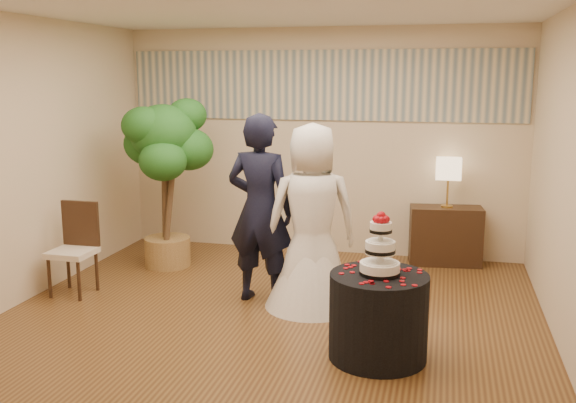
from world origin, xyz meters
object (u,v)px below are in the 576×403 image
(cake_table, at_px, (378,316))
(side_chair, at_px, (72,250))
(bride, at_px, (312,217))
(ficus_tree, at_px, (165,182))
(groom, at_px, (260,209))
(console, at_px, (445,236))
(wedding_cake, at_px, (380,243))
(table_lamp, at_px, (448,183))

(cake_table, distance_m, side_chair, 3.29)
(bride, relative_size, ficus_tree, 0.89)
(groom, distance_m, console, 2.56)
(cake_table, xyz_separation_m, wedding_cake, (0.00, 0.00, 0.60))
(groom, relative_size, bride, 1.05)
(console, bearing_deg, wedding_cake, -106.96)
(wedding_cake, bearing_deg, groom, 140.40)
(groom, distance_m, cake_table, 1.76)
(bride, bearing_deg, groom, -24.34)
(console, distance_m, table_lamp, 0.64)
(groom, bearing_deg, ficus_tree, -24.62)
(groom, bearing_deg, bride, -176.13)
(groom, height_order, bride, groom)
(cake_table, xyz_separation_m, side_chair, (-3.20, 0.77, 0.13))
(groom, bearing_deg, console, -128.12)
(wedding_cake, distance_m, console, 2.91)
(table_lamp, relative_size, side_chair, 0.61)
(cake_table, bearing_deg, wedding_cake, 0.00)
(bride, bearing_deg, ficus_tree, -46.12)
(ficus_tree, xyz_separation_m, side_chair, (-0.52, -1.16, -0.53))
(console, relative_size, ficus_tree, 0.42)
(groom, height_order, cake_table, groom)
(console, relative_size, side_chair, 0.88)
(wedding_cake, bearing_deg, console, 79.85)
(cake_table, bearing_deg, table_lamp, 79.85)
(wedding_cake, height_order, console, wedding_cake)
(cake_table, distance_m, table_lamp, 2.92)
(wedding_cake, height_order, side_chair, wedding_cake)
(side_chair, bearing_deg, wedding_cake, -13.01)
(groom, xyz_separation_m, side_chair, (-1.92, -0.29, -0.46))
(cake_table, distance_m, ficus_tree, 3.37)
(bride, distance_m, side_chair, 2.50)
(table_lamp, bearing_deg, ficus_tree, -164.70)
(groom, height_order, table_lamp, groom)
(cake_table, bearing_deg, bride, 126.37)
(table_lamp, relative_size, ficus_tree, 0.29)
(groom, relative_size, side_chair, 1.98)
(bride, relative_size, cake_table, 2.30)
(bride, height_order, console, bride)
(console, distance_m, ficus_tree, 3.37)
(cake_table, height_order, ficus_tree, ficus_tree)
(side_chair, bearing_deg, console, 29.32)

